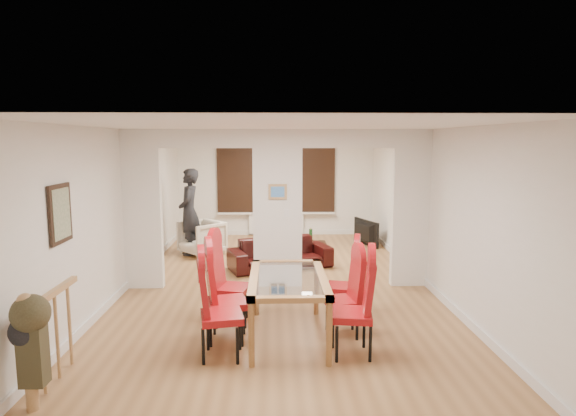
{
  "coord_description": "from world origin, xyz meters",
  "views": [
    {
      "loc": [
        -0.06,
        -7.83,
        2.41
      ],
      "look_at": [
        0.19,
        0.6,
        1.24
      ],
      "focal_mm": 30.0,
      "sensor_mm": 36.0,
      "label": 1
    }
  ],
  "objects_px": {
    "dining_chair_lb": "(227,296)",
    "bottle": "(311,235)",
    "dining_table": "(288,307)",
    "dining_chair_lc": "(231,282)",
    "bowl": "(309,241)",
    "dining_chair_rc": "(342,282)",
    "television": "(362,233)",
    "dining_chair_ra": "(351,307)",
    "sofa": "(280,253)",
    "person": "(189,212)",
    "dining_chair_la": "(222,309)",
    "dining_chair_rb": "(342,295)",
    "coffee_table": "(304,248)",
    "armchair": "(202,238)"
  },
  "relations": [
    {
      "from": "dining_chair_lb",
      "to": "bottle",
      "type": "bearing_deg",
      "value": 60.02
    },
    {
      "from": "dining_table",
      "to": "dining_chair_lc",
      "type": "height_order",
      "value": "dining_chair_lc"
    },
    {
      "from": "bottle",
      "to": "bowl",
      "type": "height_order",
      "value": "bottle"
    },
    {
      "from": "dining_chair_rc",
      "to": "television",
      "type": "height_order",
      "value": "dining_chair_rc"
    },
    {
      "from": "dining_chair_ra",
      "to": "bowl",
      "type": "height_order",
      "value": "dining_chair_ra"
    },
    {
      "from": "sofa",
      "to": "bottle",
      "type": "distance_m",
      "value": 1.53
    },
    {
      "from": "bottle",
      "to": "dining_table",
      "type": "bearing_deg",
      "value": -97.79
    },
    {
      "from": "dining_chair_lc",
      "to": "sofa",
      "type": "distance_m",
      "value": 2.91
    },
    {
      "from": "person",
      "to": "bottle",
      "type": "relative_size",
      "value": 6.15
    },
    {
      "from": "dining_chair_la",
      "to": "sofa",
      "type": "bearing_deg",
      "value": 68.6
    },
    {
      "from": "dining_chair_lc",
      "to": "dining_chair_ra",
      "type": "xyz_separation_m",
      "value": [
        1.43,
        -1.01,
        -0.0
      ]
    },
    {
      "from": "dining_chair_ra",
      "to": "bottle",
      "type": "distance_m",
      "value": 5.18
    },
    {
      "from": "dining_table",
      "to": "bowl",
      "type": "bearing_deg",
      "value": 82.69
    },
    {
      "from": "dining_chair_rb",
      "to": "dining_chair_rc",
      "type": "relative_size",
      "value": 1.0
    },
    {
      "from": "dining_table",
      "to": "dining_chair_lb",
      "type": "bearing_deg",
      "value": -174.23
    },
    {
      "from": "dining_table",
      "to": "bowl",
      "type": "height_order",
      "value": "dining_table"
    },
    {
      "from": "dining_chair_lc",
      "to": "television",
      "type": "bearing_deg",
      "value": 74.73
    },
    {
      "from": "dining_chair_la",
      "to": "coffee_table",
      "type": "bearing_deg",
      "value": 65.39
    },
    {
      "from": "dining_chair_la",
      "to": "dining_chair_rb",
      "type": "distance_m",
      "value": 1.54
    },
    {
      "from": "dining_chair_lb",
      "to": "armchair",
      "type": "xyz_separation_m",
      "value": [
        -0.98,
        4.52,
        -0.2
      ]
    },
    {
      "from": "sofa",
      "to": "dining_table",
      "type": "bearing_deg",
      "value": -108.4
    },
    {
      "from": "dining_chair_ra",
      "to": "armchair",
      "type": "height_order",
      "value": "dining_chair_ra"
    },
    {
      "from": "bottle",
      "to": "television",
      "type": "bearing_deg",
      "value": 26.68
    },
    {
      "from": "dining_table",
      "to": "dining_chair_la",
      "type": "bearing_deg",
      "value": -144.81
    },
    {
      "from": "dining_table",
      "to": "dining_chair_rb",
      "type": "distance_m",
      "value": 0.69
    },
    {
      "from": "dining_chair_ra",
      "to": "dining_chair_rb",
      "type": "distance_m",
      "value": 0.57
    },
    {
      "from": "dining_chair_ra",
      "to": "sofa",
      "type": "xyz_separation_m",
      "value": [
        -0.75,
        3.81,
        -0.28
      ]
    },
    {
      "from": "bottle",
      "to": "bowl",
      "type": "bearing_deg",
      "value": -115.54
    },
    {
      "from": "person",
      "to": "dining_table",
      "type": "bearing_deg",
      "value": 21.23
    },
    {
      "from": "sofa",
      "to": "coffee_table",
      "type": "bearing_deg",
      "value": 47.87
    },
    {
      "from": "dining_chair_la",
      "to": "dining_chair_ra",
      "type": "height_order",
      "value": "same"
    },
    {
      "from": "dining_chair_la",
      "to": "dining_chair_rb",
      "type": "bearing_deg",
      "value": 11.2
    },
    {
      "from": "dining_chair_la",
      "to": "dining_chair_lb",
      "type": "bearing_deg",
      "value": 76.64
    },
    {
      "from": "dining_table",
      "to": "television",
      "type": "height_order",
      "value": "dining_table"
    },
    {
      "from": "television",
      "to": "armchair",
      "type": "bearing_deg",
      "value": 82.93
    },
    {
      "from": "dining_chair_lc",
      "to": "television",
      "type": "distance_m",
      "value": 5.48
    },
    {
      "from": "dining_chair_lb",
      "to": "person",
      "type": "xyz_separation_m",
      "value": [
        -1.23,
        4.57,
        0.36
      ]
    },
    {
      "from": "dining_chair_ra",
      "to": "bottle",
      "type": "height_order",
      "value": "dining_chair_ra"
    },
    {
      "from": "dining_chair_ra",
      "to": "sofa",
      "type": "bearing_deg",
      "value": 108.85
    },
    {
      "from": "armchair",
      "to": "dining_chair_rc",
      "type": "bearing_deg",
      "value": -10.63
    },
    {
      "from": "dining_chair_lc",
      "to": "sofa",
      "type": "height_order",
      "value": "dining_chair_lc"
    },
    {
      "from": "dining_chair_la",
      "to": "dining_chair_lc",
      "type": "bearing_deg",
      "value": 77.82
    },
    {
      "from": "dining_chair_la",
      "to": "sofa",
      "type": "xyz_separation_m",
      "value": [
        0.7,
        3.83,
        -0.28
      ]
    },
    {
      "from": "coffee_table",
      "to": "armchair",
      "type": "bearing_deg",
      "value": -177.22
    },
    {
      "from": "dining_chair_lc",
      "to": "dining_chair_rc",
      "type": "bearing_deg",
      "value": 18.58
    },
    {
      "from": "dining_chair_ra",
      "to": "dining_chair_lc",
      "type": "bearing_deg",
      "value": 152.68
    },
    {
      "from": "dining_table",
      "to": "bottle",
      "type": "bearing_deg",
      "value": 82.21
    },
    {
      "from": "dining_chair_rb",
      "to": "coffee_table",
      "type": "relative_size",
      "value": 1.06
    },
    {
      "from": "dining_table",
      "to": "bowl",
      "type": "relative_size",
      "value": 7.66
    },
    {
      "from": "armchair",
      "to": "bowl",
      "type": "relative_size",
      "value": 3.68
    }
  ]
}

